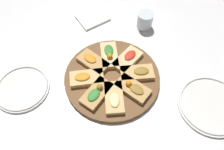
# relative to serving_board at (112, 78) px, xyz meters

# --- Properties ---
(ground_plane) EXTENTS (3.00, 3.00, 0.00)m
(ground_plane) POSITION_rel_serving_board_xyz_m (0.00, 0.00, -0.01)
(ground_plane) COLOR white
(serving_board) EXTENTS (0.39, 0.39, 0.02)m
(serving_board) POSITION_rel_serving_board_xyz_m (0.00, 0.00, 0.00)
(serving_board) COLOR brown
(serving_board) RESTS_ON ground_plane
(focaccia_slice_0) EXTENTS (0.10, 0.15, 0.04)m
(focaccia_slice_0) POSITION_rel_serving_board_xyz_m (-0.03, -0.10, 0.02)
(focaccia_slice_0) COLOR #E5C689
(focaccia_slice_0) RESTS_ON serving_board
(focaccia_slice_1) EXTENTS (0.13, 0.15, 0.03)m
(focaccia_slice_1) POSITION_rel_serving_board_xyz_m (0.05, -0.09, 0.02)
(focaccia_slice_1) COLOR tan
(focaccia_slice_1) RESTS_ON serving_board
(focaccia_slice_2) EXTENTS (0.15, 0.10, 0.03)m
(focaccia_slice_2) POSITION_rel_serving_board_xyz_m (0.10, -0.02, 0.02)
(focaccia_slice_2) COLOR #DBB775
(focaccia_slice_2) RESTS_ON serving_board
(focaccia_slice_3) EXTENTS (0.15, 0.13, 0.04)m
(focaccia_slice_3) POSITION_rel_serving_board_xyz_m (0.09, 0.06, 0.02)
(focaccia_slice_3) COLOR tan
(focaccia_slice_3) RESTS_ON serving_board
(focaccia_slice_4) EXTENTS (0.11, 0.15, 0.03)m
(focaccia_slice_4) POSITION_rel_serving_board_xyz_m (0.03, 0.10, 0.02)
(focaccia_slice_4) COLOR #DBB775
(focaccia_slice_4) RESTS_ON serving_board
(focaccia_slice_5) EXTENTS (0.13, 0.15, 0.04)m
(focaccia_slice_5) POSITION_rel_serving_board_xyz_m (-0.05, 0.09, 0.02)
(focaccia_slice_5) COLOR tan
(focaccia_slice_5) RESTS_ON serving_board
(focaccia_slice_6) EXTENTS (0.15, 0.10, 0.03)m
(focaccia_slice_6) POSITION_rel_serving_board_xyz_m (-0.10, 0.03, 0.02)
(focaccia_slice_6) COLOR tan
(focaccia_slice_6) RESTS_ON serving_board
(focaccia_slice_7) EXTENTS (0.15, 0.13, 0.03)m
(focaccia_slice_7) POSITION_rel_serving_board_xyz_m (-0.09, -0.05, 0.02)
(focaccia_slice_7) COLOR #E5C689
(focaccia_slice_7) RESTS_ON serving_board
(plate_left) EXTENTS (0.26, 0.26, 0.02)m
(plate_left) POSITION_rel_serving_board_xyz_m (-0.32, 0.25, -0.00)
(plate_left) COLOR white
(plate_left) RESTS_ON ground_plane
(plate_right) EXTENTS (0.22, 0.22, 0.02)m
(plate_right) POSITION_rel_serving_board_xyz_m (0.36, -0.08, -0.00)
(plate_right) COLOR white
(plate_right) RESTS_ON ground_plane
(water_glass) EXTENTS (0.07, 0.07, 0.08)m
(water_glass) POSITION_rel_serving_board_xyz_m (-0.26, -0.23, 0.03)
(water_glass) COLOR silver
(water_glass) RESTS_ON ground_plane
(napkin_stack) EXTENTS (0.16, 0.15, 0.01)m
(napkin_stack) POSITION_rel_serving_board_xyz_m (-0.04, -0.37, -0.00)
(napkin_stack) COLOR white
(napkin_stack) RESTS_ON ground_plane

